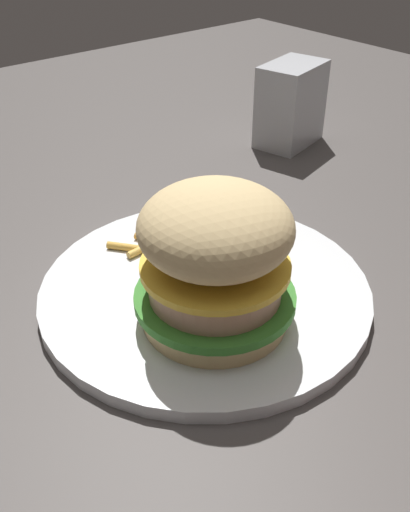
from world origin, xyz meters
name	(u,v)px	position (x,y,z in m)	size (l,w,h in m)	color
ground_plane	(237,296)	(0.00, 0.00, 0.00)	(1.60, 1.60, 0.00)	#47423F
plate	(205,290)	(-0.02, 0.02, 0.01)	(0.29, 0.29, 0.01)	silver
sandwich	(215,258)	(-0.04, -0.02, 0.07)	(0.13, 0.13, 0.12)	tan
fries_pile	(170,251)	(-0.02, 0.08, 0.02)	(0.08, 0.11, 0.01)	#E5B251
napkin_dispenser	(291,104)	(0.28, 0.21, 0.05)	(0.09, 0.06, 0.11)	#B7BABF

